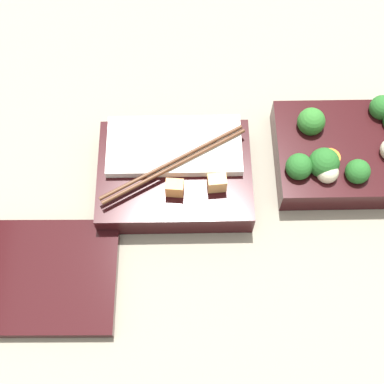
{
  "coord_description": "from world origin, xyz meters",
  "views": [
    {
      "loc": [
        0.12,
        0.37,
        0.67
      ],
      "look_at": [
        0.11,
        0.06,
        0.04
      ],
      "focal_mm": 50.0,
      "sensor_mm": 36.0,
      "label": 1
    }
  ],
  "objects": [
    {
      "name": "bento_lid",
      "position": [
        0.31,
        0.16,
        0.01
      ],
      "size": [
        0.21,
        0.15,
        0.02
      ],
      "primitive_type": "cube",
      "rotation": [
        0.0,
        0.0,
        -0.01
      ],
      "color": "black",
      "rests_on": "ground_plane"
    },
    {
      "name": "ground_plane",
      "position": [
        0.0,
        0.0,
        0.0
      ],
      "size": [
        3.0,
        3.0,
        0.0
      ],
      "primitive_type": "plane",
      "color": "gray"
    },
    {
      "name": "bento_tray_vegetable",
      "position": [
        -0.11,
        -0.01,
        0.03
      ],
      "size": [
        0.21,
        0.16,
        0.07
      ],
      "color": "black",
      "rests_on": "ground_plane"
    },
    {
      "name": "bento_tray_rice",
      "position": [
        0.14,
        0.02,
        0.02
      ],
      "size": [
        0.21,
        0.16,
        0.06
      ],
      "color": "black",
      "rests_on": "ground_plane"
    }
  ]
}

